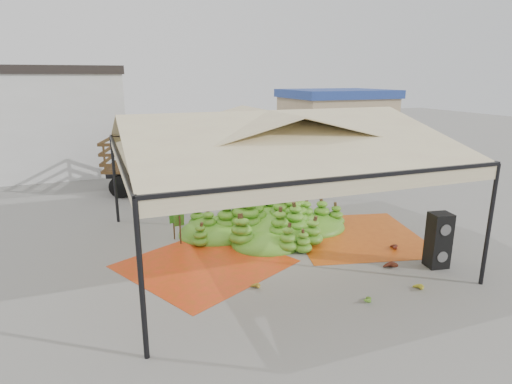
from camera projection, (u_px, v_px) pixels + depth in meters
name	position (u px, v px, depth m)	size (l,w,h in m)	color
ground	(268.00, 247.00, 12.70)	(90.00, 90.00, 0.00)	slate
canopy_tent	(268.00, 136.00, 11.84)	(8.10, 8.10, 4.00)	black
building_tan	(335.00, 122.00, 27.31)	(6.30, 5.30, 4.10)	tan
tarp_left	(205.00, 264.00, 11.58)	(3.81, 3.63, 0.01)	red
tarp_right	(356.00, 235.00, 13.62)	(3.86, 4.06, 0.01)	#C95512
banana_heap	(268.00, 213.00, 13.89)	(5.72, 4.70, 1.23)	#3E801A
hand_yellow_a	(417.00, 287.00, 10.13)	(0.40, 0.33, 0.18)	gold
hand_yellow_b	(254.00, 286.00, 10.17)	(0.37, 0.31, 0.17)	gold
hand_red_a	(391.00, 246.00, 12.53)	(0.45, 0.37, 0.21)	#571E14
hand_red_b	(390.00, 265.00, 11.22)	(0.49, 0.40, 0.22)	#562613
hand_green	(364.00, 298.00, 9.63)	(0.38, 0.31, 0.17)	#3E7518
hanging_bunches	(275.00, 162.00, 11.87)	(1.74, 0.24, 0.20)	#367718
speaker_stack	(438.00, 240.00, 11.24)	(0.61, 0.55, 1.48)	black
banana_leaves	(174.00, 244.00, 12.92)	(0.96, 1.36, 3.70)	#2A7D21
vendor	(225.00, 185.00, 16.95)	(0.55, 0.36, 1.51)	gray
truck_left	(195.00, 157.00, 18.75)	(7.39, 4.26, 2.40)	#4C2F19
truck_right	(287.00, 147.00, 21.13)	(7.49, 3.42, 2.48)	#463317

